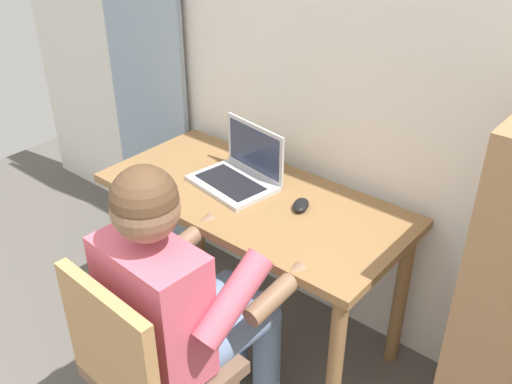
# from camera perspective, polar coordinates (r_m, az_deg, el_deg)

# --- Properties ---
(wall_back) EXTENTS (4.80, 0.05, 2.50)m
(wall_back) POSITION_cam_1_polar(r_m,az_deg,el_deg) (2.20, 13.76, 12.27)
(wall_back) COLOR silver
(wall_back) RESTS_ON ground_plane
(curtain_panel) EXTENTS (0.55, 0.03, 2.26)m
(curtain_panel) POSITION_cam_1_polar(r_m,az_deg,el_deg) (2.99, -11.16, 14.97)
(curtain_panel) COLOR #8EA3B7
(curtain_panel) RESTS_ON ground_plane
(desk) EXTENTS (1.28, 0.60, 0.72)m
(desk) POSITION_cam_1_polar(r_m,az_deg,el_deg) (2.37, -0.31, -2.49)
(desk) COLOR olive
(desk) RESTS_ON ground_plane
(chair) EXTENTS (0.44, 0.42, 0.86)m
(chair) POSITION_cam_1_polar(r_m,az_deg,el_deg) (1.97, -10.88, -16.63)
(chair) COLOR brown
(chair) RESTS_ON ground_plane
(person_seated) EXTENTS (0.55, 0.60, 1.18)m
(person_seated) POSITION_cam_1_polar(r_m,az_deg,el_deg) (1.93, -7.10, -10.18)
(person_seated) COLOR #6B84AD
(person_seated) RESTS_ON ground_plane
(laptop) EXTENTS (0.38, 0.30, 0.24)m
(laptop) POSITION_cam_1_polar(r_m,az_deg,el_deg) (2.39, -1.60, 2.06)
(laptop) COLOR #B7BABF
(laptop) RESTS_ON desk
(computer_mouse) EXTENTS (0.10, 0.12, 0.03)m
(computer_mouse) POSITION_cam_1_polar(r_m,az_deg,el_deg) (2.23, 4.47, -1.29)
(computer_mouse) COLOR black
(computer_mouse) RESTS_ON desk
(desk_clock) EXTENTS (0.09, 0.09, 0.03)m
(desk_clock) POSITION_cam_1_polar(r_m,az_deg,el_deg) (2.50, -10.84, 1.96)
(desk_clock) COLOR black
(desk_clock) RESTS_ON desk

